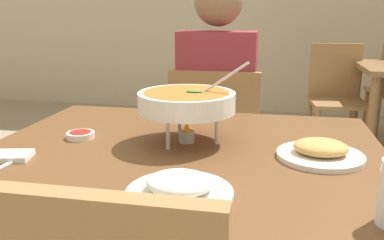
{
  "coord_description": "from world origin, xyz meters",
  "views": [
    {
      "loc": [
        0.26,
        -1.14,
        1.16
      ],
      "look_at": [
        0.0,
        0.15,
        0.81
      ],
      "focal_mm": 38.42,
      "sensor_mm": 36.0,
      "label": 1
    }
  ],
  "objects_px": {
    "rice_plate": "(180,188)",
    "chair_bg_corner": "(336,92)",
    "appetizer_plate": "(320,152)",
    "dining_table_main": "(183,182)",
    "curry_bowl": "(188,102)",
    "sauce_dish": "(80,135)",
    "chair_diner_main": "(216,147)",
    "diner_main": "(218,99)"
  },
  "relations": [
    {
      "from": "dining_table_main",
      "to": "appetizer_plate",
      "type": "height_order",
      "value": "appetizer_plate"
    },
    {
      "from": "chair_diner_main",
      "to": "diner_main",
      "type": "distance_m",
      "value": 0.24
    },
    {
      "from": "chair_diner_main",
      "to": "curry_bowl",
      "type": "distance_m",
      "value": 0.8
    },
    {
      "from": "sauce_dish",
      "to": "chair_bg_corner",
      "type": "xyz_separation_m",
      "value": [
        1.13,
        2.36,
        -0.26
      ]
    },
    {
      "from": "dining_table_main",
      "to": "chair_diner_main",
      "type": "height_order",
      "value": "chair_diner_main"
    },
    {
      "from": "diner_main",
      "to": "chair_bg_corner",
      "type": "bearing_deg",
      "value": 63.89
    },
    {
      "from": "appetizer_plate",
      "to": "curry_bowl",
      "type": "bearing_deg",
      "value": 169.59
    },
    {
      "from": "dining_table_main",
      "to": "chair_diner_main",
      "type": "distance_m",
      "value": 0.78
    },
    {
      "from": "rice_plate",
      "to": "sauce_dish",
      "type": "relative_size",
      "value": 2.67
    },
    {
      "from": "diner_main",
      "to": "rice_plate",
      "type": "relative_size",
      "value": 5.46
    },
    {
      "from": "sauce_dish",
      "to": "diner_main",
      "type": "bearing_deg",
      "value": 65.59
    },
    {
      "from": "dining_table_main",
      "to": "rice_plate",
      "type": "relative_size",
      "value": 4.97
    },
    {
      "from": "sauce_dish",
      "to": "appetizer_plate",
      "type": "bearing_deg",
      "value": -3.55
    },
    {
      "from": "sauce_dish",
      "to": "rice_plate",
      "type": "bearing_deg",
      "value": -41.22
    },
    {
      "from": "appetizer_plate",
      "to": "sauce_dish",
      "type": "relative_size",
      "value": 2.67
    },
    {
      "from": "chair_diner_main",
      "to": "appetizer_plate",
      "type": "height_order",
      "value": "chair_diner_main"
    },
    {
      "from": "appetizer_plate",
      "to": "chair_bg_corner",
      "type": "height_order",
      "value": "chair_bg_corner"
    },
    {
      "from": "appetizer_plate",
      "to": "dining_table_main",
      "type": "bearing_deg",
      "value": 178.82
    },
    {
      "from": "chair_diner_main",
      "to": "chair_bg_corner",
      "type": "distance_m",
      "value": 1.81
    },
    {
      "from": "chair_diner_main",
      "to": "appetizer_plate",
      "type": "xyz_separation_m",
      "value": [
        0.4,
        -0.78,
        0.27
      ]
    },
    {
      "from": "rice_plate",
      "to": "chair_bg_corner",
      "type": "xyz_separation_m",
      "value": [
        0.72,
        2.72,
        -0.27
      ]
    },
    {
      "from": "rice_plate",
      "to": "sauce_dish",
      "type": "height_order",
      "value": "rice_plate"
    },
    {
      "from": "rice_plate",
      "to": "curry_bowl",
      "type": "bearing_deg",
      "value": 98.91
    },
    {
      "from": "appetizer_plate",
      "to": "chair_diner_main",
      "type": "bearing_deg",
      "value": 117.02
    },
    {
      "from": "rice_plate",
      "to": "sauce_dish",
      "type": "xyz_separation_m",
      "value": [
        -0.41,
        0.36,
        -0.01
      ]
    },
    {
      "from": "dining_table_main",
      "to": "appetizer_plate",
      "type": "distance_m",
      "value": 0.42
    },
    {
      "from": "diner_main",
      "to": "curry_bowl",
      "type": "xyz_separation_m",
      "value": [
        0.0,
        -0.74,
        0.14
      ]
    },
    {
      "from": "diner_main",
      "to": "chair_diner_main",
      "type": "bearing_deg",
      "value": -90.0
    },
    {
      "from": "chair_bg_corner",
      "to": "chair_diner_main",
      "type": "bearing_deg",
      "value": -115.65
    },
    {
      "from": "appetizer_plate",
      "to": "chair_bg_corner",
      "type": "distance_m",
      "value": 2.46
    },
    {
      "from": "dining_table_main",
      "to": "diner_main",
      "type": "distance_m",
      "value": 0.81
    },
    {
      "from": "sauce_dish",
      "to": "chair_bg_corner",
      "type": "height_order",
      "value": "chair_bg_corner"
    },
    {
      "from": "diner_main",
      "to": "sauce_dish",
      "type": "xyz_separation_m",
      "value": [
        -0.35,
        -0.76,
        0.02
      ]
    },
    {
      "from": "diner_main",
      "to": "sauce_dish",
      "type": "height_order",
      "value": "diner_main"
    },
    {
      "from": "chair_diner_main",
      "to": "appetizer_plate",
      "type": "bearing_deg",
      "value": -62.98
    },
    {
      "from": "dining_table_main",
      "to": "appetizer_plate",
      "type": "relative_size",
      "value": 4.97
    },
    {
      "from": "curry_bowl",
      "to": "rice_plate",
      "type": "distance_m",
      "value": 0.41
    },
    {
      "from": "curry_bowl",
      "to": "sauce_dish",
      "type": "distance_m",
      "value": 0.37
    },
    {
      "from": "dining_table_main",
      "to": "chair_bg_corner",
      "type": "xyz_separation_m",
      "value": [
        0.78,
        2.4,
        -0.14
      ]
    },
    {
      "from": "chair_diner_main",
      "to": "sauce_dish",
      "type": "distance_m",
      "value": 0.85
    },
    {
      "from": "sauce_dish",
      "to": "curry_bowl",
      "type": "bearing_deg",
      "value": 4.21
    },
    {
      "from": "appetizer_plate",
      "to": "diner_main",
      "type": "bearing_deg",
      "value": 116.08
    }
  ]
}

